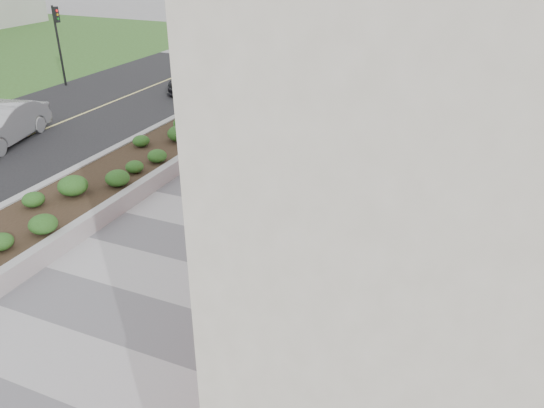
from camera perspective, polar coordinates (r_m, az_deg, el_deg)
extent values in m
plane|color=gray|center=(10.76, -17.27, -18.36)|extent=(160.00, 160.00, 0.00)
cube|color=#A8A8AD|center=(12.53, -8.60, -9.82)|extent=(8.00, 36.00, 0.01)
cube|color=red|center=(15.64, 15.66, 3.56)|extent=(0.12, 24.00, 3.00)
cube|color=#9E9EA0|center=(25.01, -4.27, 10.19)|extent=(3.00, 0.30, 0.55)
cube|color=#9E9EA0|center=(18.97, -20.27, 2.98)|extent=(0.30, 18.00, 0.55)
cube|color=#9E9EA0|center=(17.32, -13.64, 1.67)|extent=(0.30, 18.00, 0.55)
cube|color=#2D2116|center=(18.12, -17.09, 2.29)|extent=(2.40, 17.40, 0.50)
cylinder|color=black|center=(26.81, -6.29, 15.26)|extent=(0.12, 0.12, 4.20)
cube|color=black|center=(26.45, -6.12, 18.74)|extent=(0.18, 0.28, 0.80)
cylinder|color=black|center=(31.91, -21.92, 15.43)|extent=(0.12, 0.12, 4.20)
cube|color=black|center=(31.55, -22.21, 18.34)|extent=(0.18, 0.28, 0.80)
cylinder|color=#595654|center=(12.31, -6.58, -10.43)|extent=(0.44, 0.44, 0.01)
cube|color=black|center=(14.33, 0.85, -4.05)|extent=(0.32, 0.74, 0.02)
imported|color=#232227|center=(14.00, 0.86, -1.74)|extent=(0.53, 0.41, 1.30)
sphere|color=#1670BC|center=(13.72, 0.88, 0.50)|extent=(0.23, 0.23, 0.23)
imported|color=#ABACB3|center=(23.71, -27.13, 7.59)|extent=(2.72, 4.91, 1.53)
imported|color=black|center=(29.41, -7.36, 13.41)|extent=(2.45, 4.92, 1.37)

